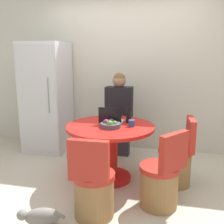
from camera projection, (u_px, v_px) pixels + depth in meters
name	position (u px, v px, depth m)	size (l,w,h in m)	color
ground_plane	(108.00, 185.00, 3.26)	(12.00, 12.00, 0.00)	beige
wall_back	(128.00, 73.00, 4.37)	(7.00, 0.06, 2.60)	beige
refrigerator	(47.00, 97.00, 4.36)	(0.68, 0.70, 1.79)	silver
dining_table	(110.00, 142.00, 3.33)	(1.11, 1.11, 0.73)	red
chair_near_right_corner	(161.00, 182.00, 2.75)	(0.49, 0.48, 0.85)	olive
chair_near_camera	(93.00, 190.00, 2.58)	(0.42, 0.42, 0.85)	olive
chair_right_side	(176.00, 162.00, 3.25)	(0.43, 0.42, 0.85)	olive
person_seated	(120.00, 112.00, 4.03)	(0.40, 0.37, 1.33)	#2D2D38
laptop	(111.00, 120.00, 3.39)	(0.29, 0.26, 0.22)	#B7B7BC
fruit_bowl	(110.00, 124.00, 3.18)	(0.25, 0.25, 0.10)	#4C4C56
coffee_cup	(132.00, 123.00, 3.23)	(0.08, 0.08, 0.08)	#2D4C84
bottle	(128.00, 116.00, 3.40)	(0.07, 0.07, 0.23)	black
cat	(40.00, 216.00, 2.49)	(0.44, 0.24, 0.17)	gray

